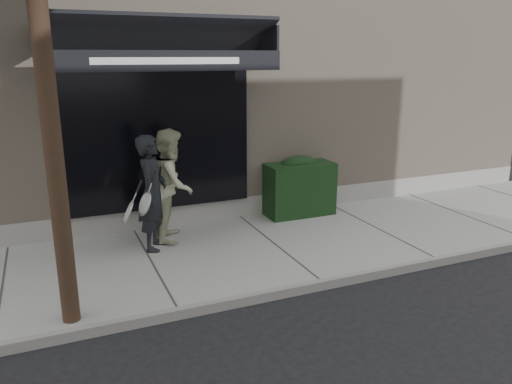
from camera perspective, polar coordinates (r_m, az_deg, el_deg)
name	(u,v)px	position (r m, az deg, el deg)	size (l,w,h in m)	color
ground	(274,250)	(8.25, 2.03, -6.62)	(80.00, 80.00, 0.00)	black
sidewalk	(274,246)	(8.23, 2.03, -6.23)	(20.00, 3.00, 0.12)	#969691
curb	(322,284)	(6.97, 7.51, -10.43)	(20.00, 0.10, 0.14)	gray
building_facade	(186,70)	(12.32, -7.97, 13.60)	(14.30, 8.04, 5.64)	tan
hedge	(298,187)	(9.58, 4.86, 0.62)	(1.30, 0.70, 1.14)	black
pedestrian_front	(152,193)	(7.88, -11.77, -0.12)	(0.87, 0.91, 1.82)	black
pedestrian_back	(172,185)	(8.29, -9.62, 0.84)	(0.96, 1.08, 1.84)	#BDBE98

